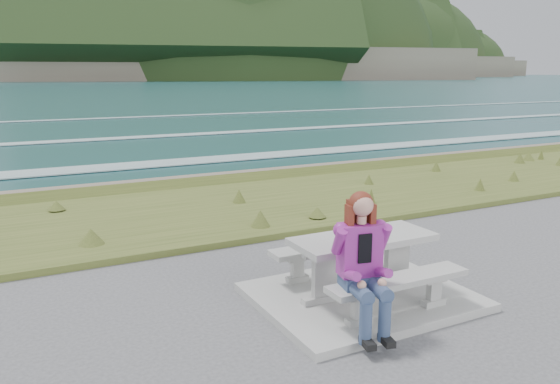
{
  "coord_description": "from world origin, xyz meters",
  "views": [
    {
      "loc": [
        -3.87,
        -5.25,
        2.83
      ],
      "look_at": [
        -0.54,
        1.2,
        1.22
      ],
      "focal_mm": 35.0,
      "sensor_mm": 36.0,
      "label": 1
    }
  ],
  "objects": [
    {
      "name": "seated_woman",
      "position": [
        -0.58,
        -0.84,
        0.65
      ],
      "size": [
        0.57,
        0.83,
        1.5
      ],
      "rotation": [
        0.0,
        0.0,
        -0.21
      ],
      "color": "#30496B",
      "rests_on": "concrete_slab"
    },
    {
      "name": "ocean",
      "position": [
        0.0,
        25.09,
        -1.74
      ],
      "size": [
        1600.0,
        1600.0,
        0.09
      ],
      "color": "#1B494D",
      "rests_on": "ground"
    },
    {
      "name": "picnic_table",
      "position": [
        0.0,
        0.0,
        0.68
      ],
      "size": [
        1.8,
        0.75,
        0.75
      ],
      "color": "#9D9D98",
      "rests_on": "concrete_slab"
    },
    {
      "name": "grass_verge",
      "position": [
        0.0,
        5.0,
        0.0
      ],
      "size": [
        160.0,
        4.5,
        0.22
      ],
      "primitive_type": "cube",
      "color": "#3B4C1C",
      "rests_on": "ground"
    },
    {
      "name": "shore_drop",
      "position": [
        0.0,
        7.9,
        0.0
      ],
      "size": [
        160.0,
        0.8,
        2.2
      ],
      "primitive_type": "cube",
      "color": "brown",
      "rests_on": "ground"
    },
    {
      "name": "bench_seaward",
      "position": [
        0.0,
        0.7,
        0.45
      ],
      "size": [
        1.8,
        0.35,
        0.45
      ],
      "color": "#9D9D98",
      "rests_on": "concrete_slab"
    },
    {
      "name": "headland_range",
      "position": [
        190.42,
        398.41,
        9.91
      ],
      "size": [
        729.83,
        363.95,
        185.1
      ],
      "color": "brown",
      "rests_on": "ground"
    },
    {
      "name": "concrete_slab",
      "position": [
        0.0,
        0.0,
        0.05
      ],
      "size": [
        2.6,
        2.1,
        0.1
      ],
      "primitive_type": "cube",
      "color": "#9D9D98",
      "rests_on": "ground"
    },
    {
      "name": "bench_landward",
      "position": [
        0.0,
        -0.7,
        0.45
      ],
      "size": [
        1.8,
        0.35,
        0.45
      ],
      "color": "#9D9D98",
      "rests_on": "concrete_slab"
    }
  ]
}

